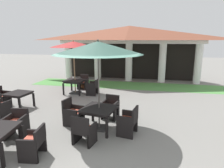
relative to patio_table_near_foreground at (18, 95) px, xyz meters
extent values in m
plane|color=gray|center=(3.88, -2.22, -0.61)|extent=(60.00, 60.00, 0.00)
cylinder|color=white|center=(-0.72, 6.70, 0.70)|extent=(0.48, 0.48, 2.62)
cylinder|color=white|center=(1.58, 6.70, 0.70)|extent=(0.48, 0.48, 2.62)
cylinder|color=white|center=(3.88, 6.70, 0.70)|extent=(0.48, 0.48, 2.62)
cylinder|color=white|center=(6.18, 6.70, 0.70)|extent=(0.48, 0.48, 2.62)
cylinder|color=white|center=(8.48, 6.70, 0.70)|extent=(0.48, 0.48, 2.62)
cube|color=white|center=(3.88, 6.70, 2.13)|extent=(10.00, 0.70, 0.24)
pyramid|color=brown|center=(3.88, 6.70, 2.73)|extent=(10.40, 3.13, 0.95)
cube|color=black|center=(3.88, 7.60, 0.70)|extent=(9.80, 0.16, 2.62)
cube|color=#519347|center=(3.88, 5.21, -0.60)|extent=(12.20, 2.14, 0.01)
cube|color=black|center=(0.00, 0.00, 0.07)|extent=(0.98, 0.98, 0.05)
cube|color=black|center=(0.00, 0.00, 0.02)|extent=(0.90, 0.90, 0.06)
cube|color=black|center=(-0.45, -0.37, -0.31)|extent=(0.08, 0.08, 0.60)
cube|color=black|center=(0.37, -0.45, -0.31)|extent=(0.08, 0.08, 0.60)
cube|color=black|center=(-0.37, 0.45, -0.31)|extent=(0.08, 0.08, 0.60)
cube|color=black|center=(0.45, 0.37, -0.31)|extent=(0.08, 0.08, 0.60)
cube|color=black|center=(-0.92, 0.09, -0.19)|extent=(0.56, 0.58, 0.07)
cube|color=#C64C38|center=(-0.92, 0.09, -0.13)|extent=(0.52, 0.54, 0.05)
cube|color=black|center=(-0.89, 0.34, -0.28)|extent=(0.52, 0.11, 0.65)
cube|color=black|center=(-0.67, 0.31, -0.41)|extent=(0.06, 0.06, 0.39)
cube|color=black|center=(-0.71, -0.17, -0.41)|extent=(0.06, 0.06, 0.39)
cube|color=black|center=(-1.12, 0.35, -0.41)|extent=(0.06, 0.06, 0.39)
cube|color=black|center=(-0.09, -0.92, -0.21)|extent=(0.59, 0.60, 0.07)
cube|color=#C64C38|center=(-0.09, -0.92, -0.15)|extent=(0.54, 0.55, 0.05)
cube|color=black|center=(0.16, -0.94, -0.30)|extent=(0.11, 0.55, 0.62)
cube|color=black|center=(-0.31, -0.65, -0.43)|extent=(0.06, 0.06, 0.36)
cube|color=black|center=(0.17, -0.70, -0.43)|extent=(0.06, 0.06, 0.36)
cube|color=black|center=(0.13, -1.18, -0.43)|extent=(0.06, 0.06, 0.36)
cube|color=black|center=(3.87, -1.18, 0.10)|extent=(1.19, 1.19, 0.05)
cube|color=black|center=(3.87, -1.18, 0.05)|extent=(1.09, 1.09, 0.06)
cube|color=black|center=(3.32, -1.57, -0.29)|extent=(0.08, 0.08, 0.62)
cube|color=black|center=(4.26, -1.74, -0.29)|extent=(0.08, 0.08, 0.62)
cube|color=black|center=(3.48, -0.63, -0.29)|extent=(0.08, 0.08, 0.62)
cube|color=black|center=(4.43, -0.79, -0.29)|extent=(0.08, 0.08, 0.62)
cube|color=#2D2D2D|center=(3.87, -1.18, -0.57)|extent=(0.48, 0.48, 0.07)
cylinder|color=#4C4742|center=(3.87, -1.18, 0.70)|extent=(0.05, 0.05, 2.61)
cone|color=#33594C|center=(3.87, -1.18, 2.04)|extent=(2.74, 2.74, 0.39)
sphere|color=#4C4742|center=(3.87, -1.18, 2.26)|extent=(0.06, 0.06, 0.06)
cube|color=black|center=(2.92, -1.02, -0.21)|extent=(0.64, 0.63, 0.07)
cube|color=#C64C38|center=(2.92, -1.02, -0.15)|extent=(0.59, 0.58, 0.05)
cube|color=black|center=(2.67, -0.98, 0.06)|extent=(0.15, 0.54, 0.47)
cube|color=black|center=(2.96, -0.77, -0.29)|extent=(0.56, 0.15, 0.63)
cube|color=black|center=(2.88, -1.27, -0.29)|extent=(0.56, 0.15, 0.63)
cube|color=black|center=(3.21, -0.82, -0.42)|extent=(0.06, 0.06, 0.37)
cube|color=black|center=(3.13, -1.30, -0.42)|extent=(0.06, 0.06, 0.37)
cube|color=black|center=(2.71, -0.74, -0.42)|extent=(0.06, 0.06, 0.37)
cube|color=black|center=(2.63, -1.21, -0.42)|extent=(0.06, 0.06, 0.37)
cube|color=black|center=(4.83, -1.35, -0.19)|extent=(0.61, 0.66, 0.07)
cube|color=#C64C38|center=(4.83, -1.35, -0.13)|extent=(0.56, 0.61, 0.05)
cube|color=black|center=(5.06, -1.39, 0.06)|extent=(0.16, 0.58, 0.44)
cube|color=black|center=(4.78, -1.62, -0.27)|extent=(0.52, 0.15, 0.68)
cube|color=black|center=(4.87, -1.08, -0.27)|extent=(0.52, 0.15, 0.68)
cube|color=black|center=(4.55, -1.57, -0.42)|extent=(0.06, 0.06, 0.38)
cube|color=black|center=(4.64, -1.05, -0.42)|extent=(0.06, 0.06, 0.38)
cube|color=black|center=(5.01, -1.65, -0.42)|extent=(0.06, 0.06, 0.38)
cube|color=black|center=(5.10, -1.13, -0.42)|extent=(0.06, 0.06, 0.38)
cube|color=black|center=(3.71, -2.14, -0.22)|extent=(0.63, 0.58, 0.07)
cube|color=#C64C38|center=(3.71, -2.14, -0.16)|extent=(0.58, 0.53, 0.05)
cube|color=black|center=(3.67, -2.36, 0.04)|extent=(0.55, 0.15, 0.45)
cube|color=black|center=(3.46, -2.09, -0.30)|extent=(0.14, 0.49, 0.61)
cube|color=black|center=(3.96, -2.18, -0.30)|extent=(0.14, 0.49, 0.61)
cube|color=black|center=(3.50, -1.88, -0.43)|extent=(0.06, 0.06, 0.35)
cube|color=black|center=(3.99, -1.97, -0.43)|extent=(0.06, 0.06, 0.35)
cube|color=black|center=(3.43, -2.31, -0.43)|extent=(0.06, 0.06, 0.35)
cube|color=black|center=(3.92, -2.39, -0.43)|extent=(0.06, 0.06, 0.35)
cube|color=black|center=(4.04, -0.23, -0.20)|extent=(0.62, 0.61, 0.07)
cube|color=#C64C38|center=(4.04, -0.23, -0.14)|extent=(0.57, 0.56, 0.05)
cube|color=black|center=(4.08, 0.01, 0.04)|extent=(0.54, 0.15, 0.41)
cube|color=black|center=(4.28, -0.27, -0.28)|extent=(0.15, 0.53, 0.66)
cube|color=black|center=(3.79, -0.19, -0.28)|extent=(0.15, 0.53, 0.66)
cube|color=black|center=(4.24, -0.51, -0.42)|extent=(0.06, 0.06, 0.38)
cube|color=black|center=(3.76, -0.42, -0.42)|extent=(0.06, 0.06, 0.38)
cube|color=black|center=(4.32, -0.04, -0.42)|extent=(0.06, 0.06, 0.38)
cube|color=black|center=(3.84, 0.04, -0.42)|extent=(0.06, 0.06, 0.38)
cube|color=black|center=(1.42, 2.75, 0.13)|extent=(1.06, 1.06, 0.05)
cube|color=black|center=(1.42, 2.75, 0.06)|extent=(0.98, 0.98, 0.08)
cube|color=black|center=(0.93, 2.32, -0.29)|extent=(0.07, 0.07, 0.63)
cube|color=black|center=(1.85, 2.26, -0.29)|extent=(0.07, 0.07, 0.63)
cube|color=black|center=(0.99, 3.24, -0.29)|extent=(0.07, 0.07, 0.63)
cube|color=black|center=(1.91, 3.18, -0.29)|extent=(0.07, 0.07, 0.63)
cube|color=#2D2D2D|center=(1.42, 2.75, -0.57)|extent=(0.53, 0.53, 0.06)
cylinder|color=olive|center=(1.42, 2.75, 0.71)|extent=(0.06, 0.06, 2.63)
cone|color=maroon|center=(1.42, 2.75, 2.05)|extent=(2.40, 2.40, 0.30)
sphere|color=olive|center=(1.42, 2.75, 2.23)|extent=(0.06, 0.06, 0.06)
cube|color=black|center=(2.43, 2.68, -0.18)|extent=(0.57, 0.60, 0.07)
cube|color=#C64C38|center=(2.43, 2.68, -0.12)|extent=(0.53, 0.55, 0.05)
cube|color=black|center=(2.68, 2.66, 0.04)|extent=(0.10, 0.57, 0.36)
cube|color=black|center=(2.42, 2.42, -0.27)|extent=(0.54, 0.10, 0.68)
cube|color=black|center=(2.45, 2.94, -0.27)|extent=(0.54, 0.10, 0.68)
cube|color=black|center=(2.18, 2.44, -0.41)|extent=(0.06, 0.06, 0.39)
cube|color=black|center=(2.21, 2.95, -0.41)|extent=(0.06, 0.06, 0.39)
cube|color=black|center=(2.65, 2.41, -0.41)|extent=(0.06, 0.06, 0.39)
cube|color=black|center=(2.69, 2.92, -0.41)|extent=(0.06, 0.06, 0.39)
cube|color=black|center=(1.49, 3.77, -0.22)|extent=(0.56, 0.57, 0.07)
cube|color=#C64C38|center=(1.49, 3.77, -0.16)|extent=(0.52, 0.52, 0.05)
cube|color=black|center=(1.51, 4.01, 0.02)|extent=(0.53, 0.10, 0.42)
cube|color=black|center=(1.73, 3.75, -0.30)|extent=(0.10, 0.54, 0.61)
cube|color=black|center=(1.25, 3.78, -0.30)|extent=(0.10, 0.54, 0.61)
cube|color=black|center=(1.71, 3.51, -0.43)|extent=(0.06, 0.06, 0.35)
cube|color=black|center=(1.24, 3.55, -0.43)|extent=(0.06, 0.06, 0.35)
cube|color=black|center=(1.74, 3.99, -0.43)|extent=(0.06, 0.06, 0.35)
cube|color=black|center=(1.27, 4.02, -0.43)|extent=(0.06, 0.06, 0.35)
cube|color=black|center=(2.24, -3.55, -0.30)|extent=(0.08, 0.08, 0.62)
cube|color=black|center=(2.11, -2.64, -0.30)|extent=(0.08, 0.08, 0.62)
cube|color=black|center=(1.59, -2.22, -0.18)|extent=(0.61, 0.65, 0.07)
cube|color=#C64C38|center=(1.59, -2.22, -0.12)|extent=(0.56, 0.60, 0.05)
cube|color=black|center=(1.55, -1.96, 0.04)|extent=(0.54, 0.14, 0.36)
cube|color=black|center=(1.83, -2.19, -0.27)|extent=(0.14, 0.58, 0.68)
cube|color=black|center=(1.34, -2.26, -0.27)|extent=(0.14, 0.58, 0.68)
cube|color=black|center=(1.86, -2.45, -0.41)|extent=(0.06, 0.06, 0.39)
cube|color=black|center=(1.39, -2.52, -0.41)|extent=(0.06, 0.06, 0.39)
cube|color=black|center=(1.79, -1.93, -0.41)|extent=(0.06, 0.06, 0.39)
cube|color=black|center=(1.31, -2.00, -0.41)|extent=(0.06, 0.06, 0.39)
cube|color=black|center=(2.66, -3.03, -0.22)|extent=(0.56, 0.63, 0.07)
cube|color=#C64C38|center=(2.66, -3.03, -0.16)|extent=(0.51, 0.58, 0.05)
cube|color=black|center=(2.88, -3.00, 0.01)|extent=(0.14, 0.57, 0.38)
cube|color=black|center=(2.70, -3.29, -0.30)|extent=(0.49, 0.13, 0.61)
cube|color=black|center=(2.63, -2.77, -0.30)|extent=(0.49, 0.13, 0.61)
cube|color=black|center=(2.49, -3.31, -0.43)|extent=(0.06, 0.06, 0.35)
cube|color=black|center=(2.42, -2.80, -0.43)|extent=(0.06, 0.06, 0.35)
cube|color=black|center=(2.91, -3.25, -0.43)|extent=(0.06, 0.06, 0.35)
cube|color=black|center=(2.84, -2.74, -0.43)|extent=(0.06, 0.06, 0.35)
ellipsoid|color=#9E5633|center=(1.48, 3.85, -0.46)|extent=(0.32, 0.32, 0.29)
sphere|color=#9E5633|center=(1.48, 3.85, -0.28)|extent=(0.08, 0.08, 0.08)
camera|label=1|loc=(5.49, -6.86, 2.28)|focal=30.84mm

